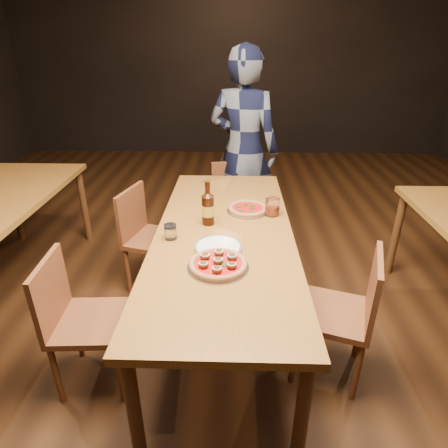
{
  "coord_description": "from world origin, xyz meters",
  "views": [
    {
      "loc": [
        0.06,
        -1.96,
        1.76
      ],
      "look_at": [
        0.0,
        -0.05,
        0.82
      ],
      "focal_mm": 30.0,
      "sensor_mm": 36.0,
      "label": 1
    }
  ],
  "objects_px": {
    "table_main": "(224,242)",
    "pizza_meatball": "(218,264)",
    "amber_glass": "(272,207)",
    "beer_bottle": "(208,209)",
    "chair_end": "(236,207)",
    "diner": "(243,151)",
    "chair_main_e": "(333,312)",
    "chair_main_sw": "(155,238)",
    "pizza_margherita": "(248,209)",
    "chair_main_nw": "(91,321)",
    "water_glass": "(170,232)",
    "plate_stack": "(218,248)"
  },
  "relations": [
    {
      "from": "table_main",
      "to": "pizza_meatball",
      "type": "height_order",
      "value": "pizza_meatball"
    },
    {
      "from": "amber_glass",
      "to": "beer_bottle",
      "type": "bearing_deg",
      "value": -160.4
    },
    {
      "from": "chair_end",
      "to": "diner",
      "type": "bearing_deg",
      "value": 61.54
    },
    {
      "from": "table_main",
      "to": "chair_main_e",
      "type": "distance_m",
      "value": 0.73
    },
    {
      "from": "pizza_meatball",
      "to": "diner",
      "type": "xyz_separation_m",
      "value": [
        0.15,
        1.73,
        0.1
      ]
    },
    {
      "from": "table_main",
      "to": "chair_main_sw",
      "type": "height_order",
      "value": "chair_main_sw"
    },
    {
      "from": "pizza_meatball",
      "to": "pizza_margherita",
      "type": "xyz_separation_m",
      "value": [
        0.16,
        0.68,
        -0.0
      ]
    },
    {
      "from": "diner",
      "to": "pizza_margherita",
      "type": "bearing_deg",
      "value": 111.17
    },
    {
      "from": "chair_main_nw",
      "to": "chair_end",
      "type": "bearing_deg",
      "value": -29.86
    },
    {
      "from": "chair_main_nw",
      "to": "table_main",
      "type": "bearing_deg",
      "value": -62.81
    },
    {
      "from": "chair_main_sw",
      "to": "chair_end",
      "type": "height_order",
      "value": "chair_main_sw"
    },
    {
      "from": "pizza_meatball",
      "to": "water_glass",
      "type": "relative_size",
      "value": 3.54
    },
    {
      "from": "pizza_meatball",
      "to": "plate_stack",
      "type": "distance_m",
      "value": 0.17
    },
    {
      "from": "table_main",
      "to": "beer_bottle",
      "type": "bearing_deg",
      "value": 137.13
    },
    {
      "from": "chair_main_e",
      "to": "diner",
      "type": "height_order",
      "value": "diner"
    },
    {
      "from": "chair_main_nw",
      "to": "plate_stack",
      "type": "xyz_separation_m",
      "value": [
        0.68,
        0.19,
        0.35
      ]
    },
    {
      "from": "chair_end",
      "to": "pizza_margherita",
      "type": "xyz_separation_m",
      "value": [
        0.07,
        -0.84,
        0.36
      ]
    },
    {
      "from": "chair_main_e",
      "to": "chair_main_sw",
      "type": "bearing_deg",
      "value": -107.6
    },
    {
      "from": "table_main",
      "to": "pizza_margherita",
      "type": "height_order",
      "value": "pizza_margherita"
    },
    {
      "from": "chair_main_sw",
      "to": "chair_end",
      "type": "bearing_deg",
      "value": -29.5
    },
    {
      "from": "chair_main_sw",
      "to": "chair_end",
      "type": "relative_size",
      "value": 1.01
    },
    {
      "from": "table_main",
      "to": "pizza_margherita",
      "type": "xyz_separation_m",
      "value": [
        0.15,
        0.29,
        0.09
      ]
    },
    {
      "from": "table_main",
      "to": "chair_end",
      "type": "relative_size",
      "value": 2.44
    },
    {
      "from": "chair_main_e",
      "to": "plate_stack",
      "type": "relative_size",
      "value": 3.33
    },
    {
      "from": "chair_end",
      "to": "beer_bottle",
      "type": "height_order",
      "value": "beer_bottle"
    },
    {
      "from": "pizza_meatball",
      "to": "pizza_margherita",
      "type": "bearing_deg",
      "value": 76.45
    },
    {
      "from": "beer_bottle",
      "to": "amber_glass",
      "type": "xyz_separation_m",
      "value": [
        0.4,
        0.14,
        -0.04
      ]
    },
    {
      "from": "chair_end",
      "to": "beer_bottle",
      "type": "relative_size",
      "value": 3.02
    },
    {
      "from": "chair_main_e",
      "to": "water_glass",
      "type": "bearing_deg",
      "value": -84.77
    },
    {
      "from": "plate_stack",
      "to": "beer_bottle",
      "type": "relative_size",
      "value": 0.92
    },
    {
      "from": "pizza_meatball",
      "to": "beer_bottle",
      "type": "relative_size",
      "value": 1.13
    },
    {
      "from": "chair_main_sw",
      "to": "beer_bottle",
      "type": "xyz_separation_m",
      "value": [
        0.43,
        -0.42,
        0.43
      ]
    },
    {
      "from": "table_main",
      "to": "chair_main_sw",
      "type": "distance_m",
      "value": 0.79
    },
    {
      "from": "diner",
      "to": "pizza_meatball",
      "type": "bearing_deg",
      "value": 105.46
    },
    {
      "from": "chair_main_e",
      "to": "water_glass",
      "type": "relative_size",
      "value": 9.62
    },
    {
      "from": "chair_main_e",
      "to": "water_glass",
      "type": "xyz_separation_m",
      "value": [
        -0.91,
        0.21,
        0.38
      ]
    },
    {
      "from": "pizza_meatball",
      "to": "beer_bottle",
      "type": "distance_m",
      "value": 0.5
    },
    {
      "from": "plate_stack",
      "to": "diner",
      "type": "xyz_separation_m",
      "value": [
        0.16,
        1.55,
        0.11
      ]
    },
    {
      "from": "chair_main_sw",
      "to": "table_main",
      "type": "bearing_deg",
      "value": -118.69
    },
    {
      "from": "plate_stack",
      "to": "amber_glass",
      "type": "distance_m",
      "value": 0.56
    },
    {
      "from": "diner",
      "to": "water_glass",
      "type": "bearing_deg",
      "value": 93.67
    },
    {
      "from": "water_glass",
      "to": "chair_end",
      "type": "bearing_deg",
      "value": 73.19
    },
    {
      "from": "chair_main_nw",
      "to": "beer_bottle",
      "type": "distance_m",
      "value": 0.9
    },
    {
      "from": "table_main",
      "to": "amber_glass",
      "type": "relative_size",
      "value": 17.6
    },
    {
      "from": "table_main",
      "to": "amber_glass",
      "type": "bearing_deg",
      "value": 38.26
    },
    {
      "from": "chair_main_nw",
      "to": "amber_glass",
      "type": "distance_m",
      "value": 1.26
    },
    {
      "from": "table_main",
      "to": "chair_main_e",
      "type": "bearing_deg",
      "value": -27.04
    },
    {
      "from": "chair_end",
      "to": "water_glass",
      "type": "relative_size",
      "value": 9.44
    },
    {
      "from": "table_main",
      "to": "diner",
      "type": "relative_size",
      "value": 1.14
    },
    {
      "from": "pizza_margherita",
      "to": "plate_stack",
      "type": "bearing_deg",
      "value": -108.68
    }
  ]
}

